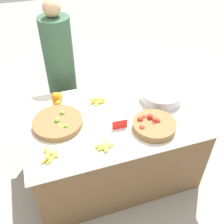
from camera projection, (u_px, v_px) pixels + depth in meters
name	position (u px, v px, depth m)	size (l,w,h in m)	color
ground_plane	(112.00, 168.00, 2.78)	(12.00, 12.00, 0.00)	#A39E93
market_table	(112.00, 144.00, 2.55)	(1.56, 1.02, 0.73)	brown
lime_bowl	(58.00, 123.00, 2.21)	(0.42, 0.42, 0.08)	olive
tomato_basket	(154.00, 125.00, 2.17)	(0.36, 0.36, 0.10)	olive
orange_pile	(57.00, 99.00, 2.42)	(0.11, 0.17, 0.13)	orange
metal_bowl	(161.00, 96.00, 2.47)	(0.39, 0.39, 0.10)	#B7B7BF
price_sign	(120.00, 124.00, 2.17)	(0.13, 0.01, 0.08)	red
banana_bunch_front_right	(98.00, 100.00, 2.45)	(0.17, 0.12, 0.06)	#EFDB4C
banana_bunch_front_center	(105.00, 146.00, 2.02)	(0.16, 0.16, 0.04)	#EFDB4C
banana_bunch_middle_right	(50.00, 154.00, 1.94)	(0.16, 0.17, 0.06)	#EFDB4C
vendor_person	(61.00, 76.00, 2.86)	(0.31, 0.31, 1.52)	#385B42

